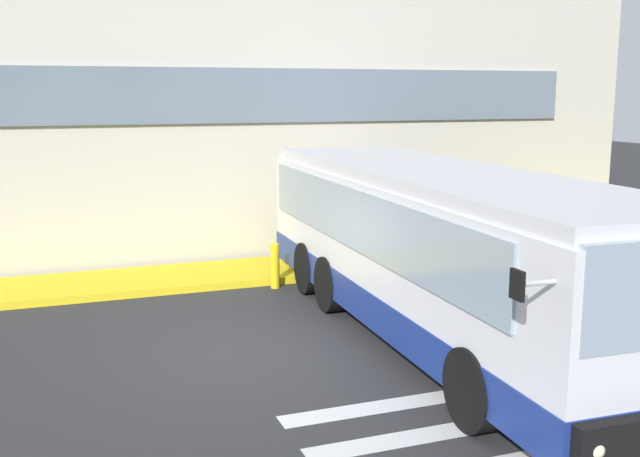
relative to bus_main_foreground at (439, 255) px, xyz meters
The scene contains 5 objects.
ground_plane 3.42m from the bus_main_foreground, behind, with size 80.00×90.00×0.02m, color #2B2B2D.
terminal_building 12.68m from the bus_main_foreground, 107.93° to the left, with size 25.65×13.80×7.37m.
boarding_curb 6.04m from the bus_main_foreground, 122.12° to the left, with size 27.85×2.00×0.15m, color yellow.
bus_main_foreground is the anchor object (origin of this frame).
safety_bollard_yellow 4.20m from the bus_main_foreground, 112.22° to the left, with size 0.18×0.18×0.90m, color yellow.
Camera 1 is at (-2.70, -10.42, 3.90)m, focal length 42.18 mm.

